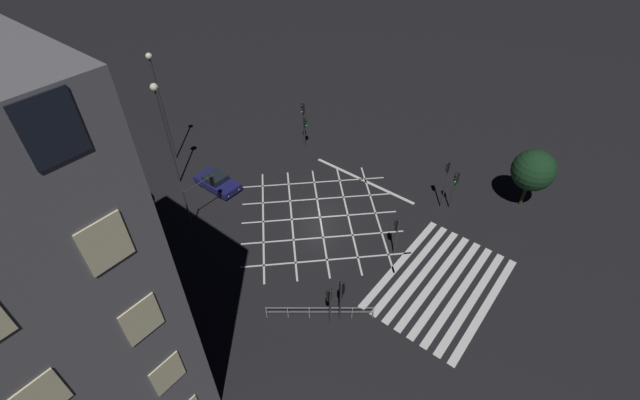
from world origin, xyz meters
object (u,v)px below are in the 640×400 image
(traffic_light_sw_main, at_px, (342,293))
(street_tree_near, at_px, (100,184))
(traffic_light_se_cross, at_px, (447,175))
(traffic_light_ne_cross, at_px, (305,126))
(street_lamp_west, at_px, (160,110))
(street_lamp_east, at_px, (158,88))
(traffic_light_sw_cross, at_px, (329,300))
(waiting_car, at_px, (217,182))
(traffic_light_ne_main, at_px, (303,116))
(street_tree_far, at_px, (533,170))
(traffic_light_nw_main, at_px, (202,191))
(traffic_light_median_south, at_px, (396,230))
(traffic_light_se_main, at_px, (455,183))

(traffic_light_sw_main, xyz_separation_m, street_tree_near, (-4.28, 18.33, 1.84))
(traffic_light_se_cross, relative_size, traffic_light_ne_cross, 1.38)
(street_lamp_west, bearing_deg, traffic_light_sw_main, -96.99)
(traffic_light_se_cross, height_order, street_lamp_east, street_lamp_east)
(street_lamp_east, height_order, street_lamp_west, street_lamp_east)
(traffic_light_sw_cross, height_order, waiting_car, traffic_light_sw_cross)
(traffic_light_se_cross, height_order, traffic_light_ne_main, traffic_light_ne_main)
(street_tree_far, bearing_deg, street_lamp_east, 116.36)
(traffic_light_nw_main, relative_size, street_lamp_east, 0.36)
(traffic_light_ne_main, bearing_deg, traffic_light_ne_cross, 78.13)
(traffic_light_ne_main, bearing_deg, street_tree_far, 102.88)
(traffic_light_sw_main, bearing_deg, street_lamp_west, 83.01)
(traffic_light_sw_main, xyz_separation_m, waiting_car, (3.99, 16.22, -2.02))
(traffic_light_sw_main, height_order, waiting_car, traffic_light_sw_main)
(traffic_light_sw_main, bearing_deg, waiting_car, 76.18)
(traffic_light_median_south, bearing_deg, traffic_light_ne_cross, -25.64)
(street_lamp_east, height_order, waiting_car, street_lamp_east)
(traffic_light_se_cross, relative_size, traffic_light_ne_main, 0.98)
(traffic_light_ne_main, distance_m, street_tree_near, 18.35)
(street_tree_near, xyz_separation_m, waiting_car, (8.27, -2.11, -3.86))
(traffic_light_ne_main, height_order, traffic_light_ne_cross, traffic_light_ne_main)
(traffic_light_nw_main, height_order, street_tree_near, street_tree_near)
(traffic_light_sw_main, distance_m, waiting_car, 16.82)
(traffic_light_ne_main, bearing_deg, traffic_light_nw_main, 3.06)
(traffic_light_ne_main, bearing_deg, traffic_light_se_main, 91.36)
(traffic_light_nw_main, bearing_deg, traffic_light_ne_main, 3.06)
(street_tree_far, bearing_deg, traffic_light_se_cross, 130.74)
(street_lamp_east, bearing_deg, street_tree_near, -153.54)
(traffic_light_ne_main, distance_m, traffic_light_sw_main, 20.03)
(traffic_light_sw_cross, xyz_separation_m, traffic_light_se_main, (14.81, -1.01, 0.12))
(street_tree_far, xyz_separation_m, waiting_car, (-14.18, 21.29, -2.90))
(traffic_light_median_south, relative_size, traffic_light_se_main, 0.92)
(traffic_light_ne_cross, bearing_deg, street_tree_far, 13.28)
(traffic_light_ne_main, xyz_separation_m, traffic_light_sw_cross, (-14.45, -14.28, -0.77))
(traffic_light_se_cross, distance_m, street_lamp_east, 24.79)
(traffic_light_se_cross, bearing_deg, street_tree_near, 44.61)
(traffic_light_sw_cross, distance_m, waiting_car, 16.68)
(street_tree_far, bearing_deg, traffic_light_sw_cross, 164.04)
(traffic_light_nw_main, bearing_deg, traffic_light_ne_cross, 1.63)
(traffic_light_sw_main, bearing_deg, traffic_light_ne_cross, 46.47)
(traffic_light_median_south, height_order, street_tree_near, street_tree_near)
(traffic_light_ne_main, height_order, waiting_car, traffic_light_ne_main)
(traffic_light_se_main, height_order, waiting_car, traffic_light_se_main)
(traffic_light_median_south, height_order, street_lamp_east, street_lamp_east)
(street_tree_near, bearing_deg, traffic_light_median_south, -58.16)
(street_tree_far, distance_m, waiting_car, 25.74)
(traffic_light_ne_main, height_order, traffic_light_se_main, traffic_light_ne_main)
(traffic_light_nw_main, bearing_deg, traffic_light_se_main, -48.14)
(traffic_light_ne_main, height_order, street_tree_far, street_tree_far)
(traffic_light_ne_cross, xyz_separation_m, waiting_car, (-9.60, 1.90, -1.73))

